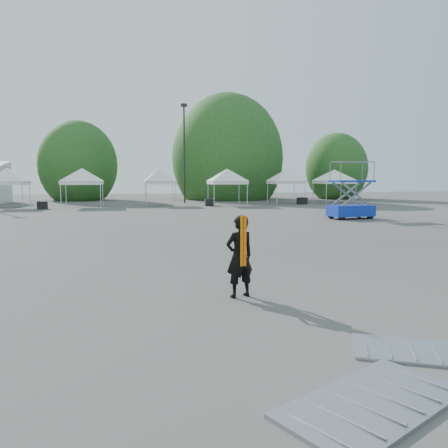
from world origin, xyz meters
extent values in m
plane|color=#474442|center=(0.00, 0.00, 0.00)|extent=(120.00, 120.00, 0.00)
cylinder|color=black|center=(3.00, 32.00, 4.75)|extent=(0.16, 0.16, 9.50)
cube|color=black|center=(3.00, 32.00, 9.65)|extent=(0.60, 0.25, 0.30)
cylinder|color=#382314|center=(-8.00, 40.00, 1.14)|extent=(0.36, 0.36, 2.27)
ellipsoid|color=#1B4A18|center=(-8.00, 40.00, 3.94)|extent=(4.16, 4.16, 4.78)
cylinder|color=#382314|center=(9.00, 39.00, 1.40)|extent=(0.36, 0.36, 2.80)
ellipsoid|color=#1B4A18|center=(9.00, 39.00, 4.85)|extent=(5.12, 5.12, 5.89)
cylinder|color=#382314|center=(22.00, 37.00, 1.05)|extent=(0.36, 0.36, 2.10)
ellipsoid|color=#1B4A18|center=(22.00, 37.00, 3.64)|extent=(3.84, 3.84, 4.42)
cylinder|color=silver|center=(-10.89, 26.04, 1.00)|extent=(0.06, 0.06, 2.00)
cylinder|color=silver|center=(-10.89, 28.83, 1.00)|extent=(0.06, 0.06, 2.00)
cube|color=white|center=(-12.28, 27.44, 2.08)|extent=(2.98, 2.98, 0.30)
pyramid|color=white|center=(-12.28, 27.44, 3.33)|extent=(4.22, 4.22, 1.10)
cylinder|color=silver|center=(-7.95, 25.88, 1.00)|extent=(0.06, 0.06, 2.00)
cylinder|color=silver|center=(-4.80, 25.88, 1.00)|extent=(0.06, 0.06, 2.00)
cylinder|color=silver|center=(-7.95, 29.03, 1.00)|extent=(0.06, 0.06, 2.00)
cylinder|color=silver|center=(-4.80, 29.03, 1.00)|extent=(0.06, 0.06, 2.00)
cube|color=white|center=(-6.38, 27.45, 2.08)|extent=(3.35, 3.35, 0.30)
pyramid|color=white|center=(-6.38, 27.45, 3.33)|extent=(4.74, 4.74, 1.10)
cylinder|color=silver|center=(-1.01, 26.76, 1.00)|extent=(0.06, 0.06, 2.00)
cylinder|color=silver|center=(1.55, 26.76, 1.00)|extent=(0.06, 0.06, 2.00)
cylinder|color=silver|center=(-1.01, 29.32, 1.00)|extent=(0.06, 0.06, 2.00)
cylinder|color=silver|center=(1.55, 29.32, 1.00)|extent=(0.06, 0.06, 2.00)
cube|color=white|center=(0.27, 28.04, 2.08)|extent=(2.76, 2.76, 0.30)
pyramid|color=white|center=(0.27, 28.04, 3.33)|extent=(3.90, 3.90, 1.10)
cylinder|color=silver|center=(4.75, 25.51, 1.00)|extent=(0.06, 0.06, 2.00)
cylinder|color=silver|center=(7.75, 25.51, 1.00)|extent=(0.06, 0.06, 2.00)
cylinder|color=silver|center=(4.75, 28.51, 1.00)|extent=(0.06, 0.06, 2.00)
cylinder|color=silver|center=(7.75, 28.51, 1.00)|extent=(0.06, 0.06, 2.00)
cube|color=white|center=(6.25, 27.01, 2.08)|extent=(3.20, 3.20, 0.30)
pyramid|color=white|center=(6.25, 27.01, 3.33)|extent=(4.52, 4.52, 1.10)
cylinder|color=silver|center=(11.01, 26.95, 1.00)|extent=(0.06, 0.06, 2.00)
cylinder|color=silver|center=(13.82, 26.95, 1.00)|extent=(0.06, 0.06, 2.00)
cylinder|color=silver|center=(11.01, 29.77, 1.00)|extent=(0.06, 0.06, 2.00)
cylinder|color=silver|center=(13.82, 29.77, 1.00)|extent=(0.06, 0.06, 2.00)
cube|color=white|center=(12.42, 28.36, 2.08)|extent=(3.02, 3.02, 0.30)
pyramid|color=white|center=(12.42, 28.36, 3.33)|extent=(4.27, 4.27, 1.10)
cylinder|color=silver|center=(16.04, 27.07, 1.00)|extent=(0.06, 0.06, 2.00)
cylinder|color=silver|center=(19.15, 27.07, 1.00)|extent=(0.06, 0.06, 2.00)
cylinder|color=silver|center=(16.04, 30.18, 1.00)|extent=(0.06, 0.06, 2.00)
cylinder|color=silver|center=(19.15, 30.18, 1.00)|extent=(0.06, 0.06, 2.00)
cube|color=white|center=(17.60, 28.62, 2.08)|extent=(3.31, 3.31, 0.30)
pyramid|color=white|center=(17.60, 28.62, 3.33)|extent=(4.69, 4.69, 1.10)
imported|color=black|center=(-0.29, -3.17, 0.86)|extent=(0.72, 0.57, 1.72)
cube|color=#FF6A05|center=(-0.29, -3.35, 1.20)|extent=(0.14, 0.02, 1.03)
cube|color=#0E3CB7|center=(10.72, 12.49, 0.50)|extent=(2.83, 1.66, 0.67)
cube|color=#0E3CB7|center=(10.72, 12.49, 2.29)|extent=(2.71, 1.59, 0.11)
cylinder|color=black|center=(9.79, 11.81, 0.20)|extent=(0.42, 0.22, 0.40)
cylinder|color=black|center=(11.79, 12.06, 0.20)|extent=(0.42, 0.22, 0.40)
cylinder|color=black|center=(9.66, 12.92, 0.20)|extent=(0.42, 0.22, 0.40)
cylinder|color=black|center=(11.65, 13.17, 0.20)|extent=(0.42, 0.22, 0.40)
cube|color=#9A9DA2|center=(0.04, -7.73, 0.03)|extent=(2.47, 1.97, 0.05)
cube|color=#9A9DA2|center=(1.53, -6.59, 0.02)|extent=(2.13, 1.70, 0.04)
cube|color=black|center=(-9.29, 25.33, 0.32)|extent=(0.91, 0.77, 0.63)
cube|color=black|center=(4.54, 26.50, 0.32)|extent=(0.84, 0.67, 0.64)
cube|color=black|center=(13.62, 27.18, 0.32)|extent=(1.01, 0.91, 0.65)
camera|label=1|loc=(-2.51, -11.81, 2.47)|focal=35.00mm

